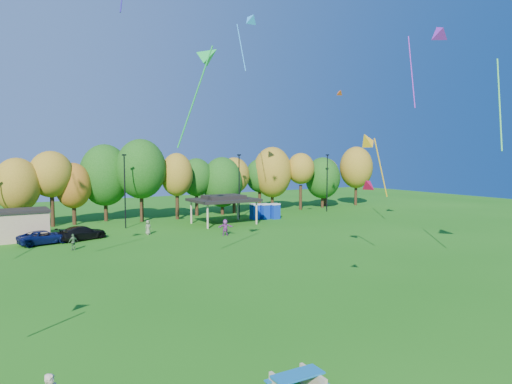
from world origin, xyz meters
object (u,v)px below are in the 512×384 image
car_c (45,237)px  porta_potties (265,211)px  car_d (82,233)px  picnic_table (298,383)px

car_c → porta_potties: bearing=-94.4°
car_d → porta_potties: bearing=-102.6°
picnic_table → car_c: size_ratio=0.40×
picnic_table → car_d: size_ratio=0.39×
picnic_table → car_d: (-0.69, 37.29, 0.25)m
porta_potties → car_c: porta_potties is taller
porta_potties → picnic_table: bearing=-121.0°
picnic_table → car_d: bearing=92.5°
porta_potties → car_d: porta_potties is taller
car_c → car_d: bearing=-95.3°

